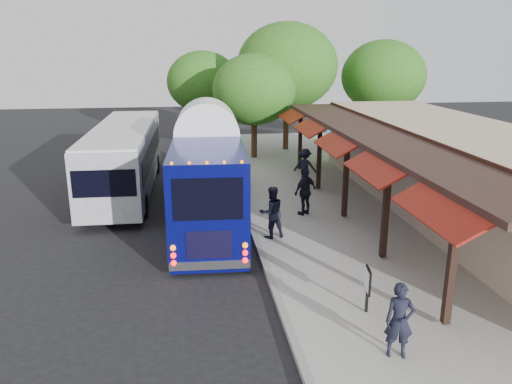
{
  "coord_description": "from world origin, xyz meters",
  "views": [
    {
      "loc": [
        -2.18,
        -13.92,
        6.6
      ],
      "look_at": [
        0.07,
        2.42,
        1.8
      ],
      "focal_mm": 35.0,
      "sensor_mm": 36.0,
      "label": 1
    }
  ],
  "objects_px": {
    "ped_b": "(272,212)",
    "ped_d": "(305,166)",
    "ped_c": "(305,191)",
    "ped_a": "(399,321)",
    "sign_board": "(368,283)",
    "coach_bus": "(208,168)",
    "city_bus": "(125,155)"
  },
  "relations": [
    {
      "from": "ped_b",
      "to": "ped_d",
      "type": "bearing_deg",
      "value": -126.18
    },
    {
      "from": "ped_b",
      "to": "ped_c",
      "type": "relative_size",
      "value": 0.96
    },
    {
      "from": "ped_a",
      "to": "sign_board",
      "type": "relative_size",
      "value": 1.42
    },
    {
      "from": "coach_bus",
      "to": "ped_c",
      "type": "distance_m",
      "value": 3.97
    },
    {
      "from": "ped_c",
      "to": "ped_a",
      "type": "bearing_deg",
      "value": 55.54
    },
    {
      "from": "ped_b",
      "to": "ped_c",
      "type": "distance_m",
      "value": 2.87
    },
    {
      "from": "ped_a",
      "to": "ped_b",
      "type": "distance_m",
      "value": 7.48
    },
    {
      "from": "ped_c",
      "to": "ped_b",
      "type": "bearing_deg",
      "value": 19.44
    },
    {
      "from": "coach_bus",
      "to": "ped_a",
      "type": "height_order",
      "value": "coach_bus"
    },
    {
      "from": "city_bus",
      "to": "ped_b",
      "type": "distance_m",
      "value": 9.34
    },
    {
      "from": "coach_bus",
      "to": "ped_b",
      "type": "height_order",
      "value": "coach_bus"
    },
    {
      "from": "ped_c",
      "to": "ped_d",
      "type": "distance_m",
      "value": 4.68
    },
    {
      "from": "ped_a",
      "to": "ped_d",
      "type": "height_order",
      "value": "ped_d"
    },
    {
      "from": "ped_a",
      "to": "ped_d",
      "type": "bearing_deg",
      "value": 98.55
    },
    {
      "from": "ped_a",
      "to": "sign_board",
      "type": "xyz_separation_m",
      "value": [
        -0.01,
        1.89,
        -0.04
      ]
    },
    {
      "from": "city_bus",
      "to": "ped_d",
      "type": "xyz_separation_m",
      "value": [
        8.56,
        -0.48,
        -0.69
      ]
    },
    {
      "from": "coach_bus",
      "to": "ped_b",
      "type": "distance_m",
      "value": 3.83
    },
    {
      "from": "ped_b",
      "to": "sign_board",
      "type": "xyz_separation_m",
      "value": [
        1.52,
        -5.43,
        -0.12
      ]
    },
    {
      "from": "ped_a",
      "to": "ped_d",
      "type": "relative_size",
      "value": 0.97
    },
    {
      "from": "ped_d",
      "to": "sign_board",
      "type": "distance_m",
      "value": 12.33
    },
    {
      "from": "ped_c",
      "to": "sign_board",
      "type": "bearing_deg",
      "value": 55.17
    },
    {
      "from": "ped_a",
      "to": "ped_d",
      "type": "xyz_separation_m",
      "value": [
        1.27,
        14.15,
        0.03
      ]
    },
    {
      "from": "city_bus",
      "to": "ped_b",
      "type": "bearing_deg",
      "value": -51.08
    },
    {
      "from": "ped_a",
      "to": "ped_c",
      "type": "relative_size",
      "value": 0.88
    },
    {
      "from": "sign_board",
      "to": "city_bus",
      "type": "bearing_deg",
      "value": 128.31
    },
    {
      "from": "coach_bus",
      "to": "ped_c",
      "type": "bearing_deg",
      "value": -9.74
    },
    {
      "from": "ped_d",
      "to": "city_bus",
      "type": "bearing_deg",
      "value": 21.35
    },
    {
      "from": "city_bus",
      "to": "ped_d",
      "type": "bearing_deg",
      "value": -2.5
    },
    {
      "from": "city_bus",
      "to": "ped_a",
      "type": "bearing_deg",
      "value": -62.79
    },
    {
      "from": "sign_board",
      "to": "ped_b",
      "type": "bearing_deg",
      "value": 114.26
    },
    {
      "from": "city_bus",
      "to": "ped_a",
      "type": "relative_size",
      "value": 6.84
    },
    {
      "from": "city_bus",
      "to": "ped_c",
      "type": "xyz_separation_m",
      "value": [
        7.5,
        -5.04,
        -0.6
      ]
    }
  ]
}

